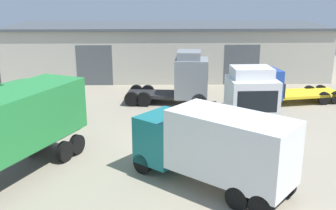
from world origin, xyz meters
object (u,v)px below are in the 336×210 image
(flatbed_truck_blue, at_px, (276,87))
(traffic_cone, at_px, (169,134))
(box_truck_teal, at_px, (214,145))
(delivery_van_green, at_px, (41,102))
(tractor_unit_white, at_px, (248,106))
(tractor_unit_grey, at_px, (185,79))

(flatbed_truck_blue, height_order, traffic_cone, flatbed_truck_blue)
(box_truck_teal, height_order, delivery_van_green, box_truck_teal)
(tractor_unit_white, bearing_deg, flatbed_truck_blue, 151.13)
(delivery_van_green, bearing_deg, tractor_unit_grey, 55.36)
(delivery_van_green, relative_size, flatbed_truck_blue, 0.74)
(tractor_unit_grey, xyz_separation_m, flatbed_truck_blue, (6.83, -0.20, -0.58))
(tractor_unit_grey, distance_m, box_truck_teal, 13.04)
(box_truck_teal, relative_size, flatbed_truck_blue, 0.96)
(tractor_unit_grey, height_order, traffic_cone, tractor_unit_grey)
(tractor_unit_white, relative_size, delivery_van_green, 1.28)
(delivery_van_green, bearing_deg, box_truck_teal, -9.56)
(box_truck_teal, relative_size, traffic_cone, 12.65)
(tractor_unit_white, xyz_separation_m, flatbed_truck_blue, (3.78, 7.44, -0.71))
(box_truck_teal, height_order, traffic_cone, box_truck_teal)
(tractor_unit_grey, relative_size, flatbed_truck_blue, 0.87)
(tractor_unit_white, bearing_deg, tractor_unit_grey, -160.22)
(box_truck_teal, distance_m, flatbed_truck_blue, 14.38)
(traffic_cone, bearing_deg, delivery_van_green, 158.49)
(tractor_unit_grey, bearing_deg, traffic_cone, -94.60)
(delivery_van_green, xyz_separation_m, flatbed_truck_blue, (16.42, 3.83, -0.01))
(tractor_unit_grey, distance_m, delivery_van_green, 10.42)
(tractor_unit_grey, distance_m, traffic_cone, 7.57)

